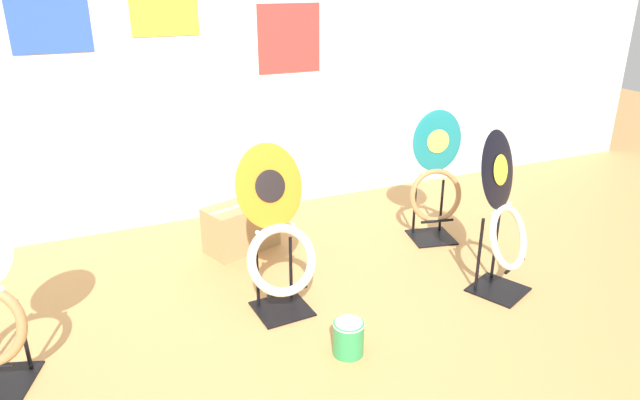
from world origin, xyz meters
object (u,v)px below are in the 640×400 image
Objects in this scene: toilet_seat_display_teal_sax at (436,179)px; paint_can at (348,337)px; toilet_seat_display_jazz_black at (503,214)px; storage_box at (241,227)px; toilet_seat_display_orange_sun at (278,242)px.

toilet_seat_display_teal_sax is 1.46m from paint_can.
toilet_seat_display_teal_sax is (0.06, 0.71, -0.04)m from toilet_seat_display_jazz_black.
toilet_seat_display_jazz_black reaches higher than toilet_seat_display_teal_sax.
toilet_seat_display_teal_sax is 1.74× the size of storage_box.
toilet_seat_display_jazz_black is 1.81× the size of storage_box.
toilet_seat_display_teal_sax is at bearing -16.98° from storage_box.
storage_box is at bearing 137.11° from toilet_seat_display_jazz_black.
storage_box reaches higher than paint_can.
toilet_seat_display_orange_sun reaches higher than paint_can.
toilet_seat_display_jazz_black is 0.71m from toilet_seat_display_teal_sax.
toilet_seat_display_teal_sax is at bearing 17.92° from toilet_seat_display_orange_sun.
toilet_seat_display_jazz_black is at bearing -42.89° from storage_box.
toilet_seat_display_teal_sax reaches higher than paint_can.
toilet_seat_display_jazz_black is 1.04× the size of toilet_seat_display_teal_sax.
storage_box is at bearing 96.18° from paint_can.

